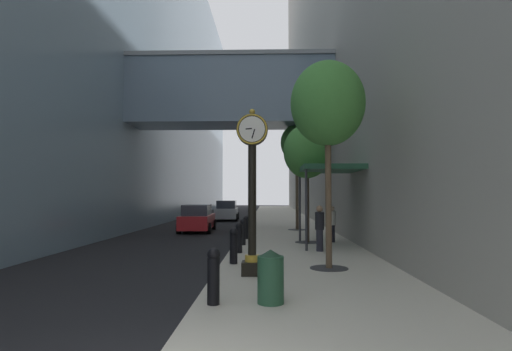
{
  "coord_description": "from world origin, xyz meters",
  "views": [
    {
      "loc": [
        1.47,
        -4.24,
        2.28
      ],
      "look_at": [
        0.79,
        19.47,
        3.35
      ],
      "focal_mm": 29.11,
      "sensor_mm": 36.0,
      "label": 1
    }
  ],
  "objects_px": {
    "pedestrian_by_clock": "(332,223)",
    "car_red_near": "(197,218)",
    "bollard_fifth": "(243,231)",
    "bollard_sixth": "(246,227)",
    "bollard_third": "(234,245)",
    "pedestrian_walking": "(320,227)",
    "bollard_fourth": "(239,237)",
    "street_tree_near": "(328,105)",
    "street_tree_mid_near": "(307,152)",
    "bollard_nearest": "(213,275)",
    "street_tree_mid_far": "(297,144)",
    "trash_bin": "(271,276)",
    "street_clock": "(252,183)",
    "car_silver_mid": "(227,211)"
  },
  "relations": [
    {
      "from": "bollard_fourth",
      "to": "bollard_sixth",
      "type": "xyz_separation_m",
      "value": [
        0.0,
        4.73,
        0.0
      ]
    },
    {
      "from": "trash_bin",
      "to": "pedestrian_by_clock",
      "type": "bearing_deg",
      "value": 74.98
    },
    {
      "from": "street_tree_near",
      "to": "pedestrian_by_clock",
      "type": "height_order",
      "value": "street_tree_near"
    },
    {
      "from": "bollard_nearest",
      "to": "bollard_fourth",
      "type": "relative_size",
      "value": 1.0
    },
    {
      "from": "pedestrian_walking",
      "to": "car_red_near",
      "type": "distance_m",
      "value": 11.41
    },
    {
      "from": "street_tree_mid_near",
      "to": "bollard_sixth",
      "type": "bearing_deg",
      "value": 154.37
    },
    {
      "from": "bollard_sixth",
      "to": "car_red_near",
      "type": "relative_size",
      "value": 0.24
    },
    {
      "from": "car_red_near",
      "to": "bollard_sixth",
      "type": "bearing_deg",
      "value": -58.61
    },
    {
      "from": "bollard_third",
      "to": "pedestrian_by_clock",
      "type": "height_order",
      "value": "pedestrian_by_clock"
    },
    {
      "from": "bollard_sixth",
      "to": "car_red_near",
      "type": "bearing_deg",
      "value": 121.39
    },
    {
      "from": "bollard_fifth",
      "to": "street_tree_near",
      "type": "distance_m",
      "value": 7.45
    },
    {
      "from": "bollard_fourth",
      "to": "street_tree_mid_far",
      "type": "xyz_separation_m",
      "value": [
        2.82,
        9.86,
        4.62
      ]
    },
    {
      "from": "bollard_sixth",
      "to": "pedestrian_by_clock",
      "type": "bearing_deg",
      "value": -17.14
    },
    {
      "from": "bollard_sixth",
      "to": "car_silver_mid",
      "type": "relative_size",
      "value": 0.26
    },
    {
      "from": "pedestrian_by_clock",
      "to": "bollard_fifth",
      "type": "bearing_deg",
      "value": -163.65
    },
    {
      "from": "bollard_third",
      "to": "street_tree_mid_far",
      "type": "relative_size",
      "value": 0.17
    },
    {
      "from": "bollard_fifth",
      "to": "bollard_sixth",
      "type": "distance_m",
      "value": 2.36
    },
    {
      "from": "bollard_fifth",
      "to": "car_red_near",
      "type": "distance_m",
      "value": 8.34
    },
    {
      "from": "bollard_fourth",
      "to": "bollard_nearest",
      "type": "bearing_deg",
      "value": -90.0
    },
    {
      "from": "street_tree_mid_far",
      "to": "pedestrian_by_clock",
      "type": "xyz_separation_m",
      "value": [
        1.11,
        -6.35,
        -4.35
      ]
    },
    {
      "from": "bollard_fifth",
      "to": "pedestrian_walking",
      "type": "height_order",
      "value": "pedestrian_walking"
    },
    {
      "from": "bollard_fifth",
      "to": "pedestrian_by_clock",
      "type": "height_order",
      "value": "pedestrian_by_clock"
    },
    {
      "from": "street_tree_near",
      "to": "car_silver_mid",
      "type": "xyz_separation_m",
      "value": [
        -5.35,
        24.03,
        -4.07
      ]
    },
    {
      "from": "pedestrian_by_clock",
      "to": "car_silver_mid",
      "type": "xyz_separation_m",
      "value": [
        -6.46,
        17.41,
        -0.15
      ]
    },
    {
      "from": "bollard_third",
      "to": "car_red_near",
      "type": "xyz_separation_m",
      "value": [
        -3.25,
        12.41,
        0.09
      ]
    },
    {
      "from": "bollard_fourth",
      "to": "car_red_near",
      "type": "relative_size",
      "value": 0.24
    },
    {
      "from": "pedestrian_walking",
      "to": "bollard_nearest",
      "type": "bearing_deg",
      "value": -111.59
    },
    {
      "from": "bollard_fourth",
      "to": "pedestrian_by_clock",
      "type": "distance_m",
      "value": 5.28
    },
    {
      "from": "bollard_third",
      "to": "bollard_fifth",
      "type": "relative_size",
      "value": 1.0
    },
    {
      "from": "bollard_fourth",
      "to": "pedestrian_walking",
      "type": "relative_size",
      "value": 0.64
    },
    {
      "from": "pedestrian_by_clock",
      "to": "car_red_near",
      "type": "height_order",
      "value": "pedestrian_by_clock"
    },
    {
      "from": "street_clock",
      "to": "bollard_nearest",
      "type": "xyz_separation_m",
      "value": [
        -0.64,
        -2.96,
        -1.86
      ]
    },
    {
      "from": "bollard_nearest",
      "to": "bollard_fourth",
      "type": "bearing_deg",
      "value": 90.0
    },
    {
      "from": "bollard_third",
      "to": "bollard_fifth",
      "type": "xyz_separation_m",
      "value": [
        0.0,
        4.73,
        0.0
      ]
    },
    {
      "from": "street_clock",
      "to": "bollard_fourth",
      "type": "height_order",
      "value": "street_clock"
    },
    {
      "from": "bollard_fifth",
      "to": "pedestrian_by_clock",
      "type": "bearing_deg",
      "value": 16.35
    },
    {
      "from": "car_red_near",
      "to": "trash_bin",
      "type": "bearing_deg",
      "value": -75.64
    },
    {
      "from": "bollard_sixth",
      "to": "street_tree_mid_near",
      "type": "relative_size",
      "value": 0.21
    },
    {
      "from": "street_clock",
      "to": "pedestrian_walking",
      "type": "distance_m",
      "value": 5.42
    },
    {
      "from": "bollard_fourth",
      "to": "pedestrian_by_clock",
      "type": "height_order",
      "value": "pedestrian_by_clock"
    },
    {
      "from": "street_tree_near",
      "to": "pedestrian_by_clock",
      "type": "bearing_deg",
      "value": 80.48
    },
    {
      "from": "bollard_fourth",
      "to": "pedestrian_walking",
      "type": "distance_m",
      "value": 3.06
    },
    {
      "from": "street_tree_mid_far",
      "to": "bollard_fourth",
      "type": "bearing_deg",
      "value": -105.94
    },
    {
      "from": "car_red_near",
      "to": "car_silver_mid",
      "type": "bearing_deg",
      "value": 86.23
    },
    {
      "from": "bollard_nearest",
      "to": "bollard_fifth",
      "type": "xyz_separation_m",
      "value": [
        0.0,
        9.46,
        0.0
      ]
    },
    {
      "from": "bollard_sixth",
      "to": "street_tree_near",
      "type": "xyz_separation_m",
      "value": [
        2.82,
        -7.84,
        4.19
      ]
    },
    {
      "from": "street_tree_near",
      "to": "pedestrian_walking",
      "type": "relative_size",
      "value": 3.53
    },
    {
      "from": "street_clock",
      "to": "car_silver_mid",
      "type": "relative_size",
      "value": 1.04
    },
    {
      "from": "street_tree_near",
      "to": "street_tree_mid_near",
      "type": "height_order",
      "value": "street_tree_near"
    },
    {
      "from": "bollard_sixth",
      "to": "car_silver_mid",
      "type": "bearing_deg",
      "value": 98.88
    }
  ]
}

